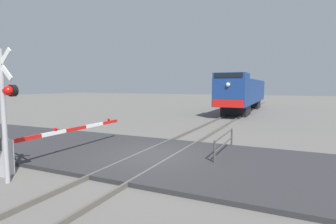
# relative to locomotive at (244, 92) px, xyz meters

# --- Properties ---
(ground_plane) EXTENTS (160.00, 160.00, 0.00)m
(ground_plane) POSITION_rel_locomotive_xyz_m (0.00, -22.12, -2.17)
(ground_plane) COLOR #605E59
(rail_track_left) EXTENTS (0.08, 80.00, 0.15)m
(rail_track_left) POSITION_rel_locomotive_xyz_m (-0.72, -22.12, -2.10)
(rail_track_left) COLOR #59544C
(rail_track_left) RESTS_ON ground_plane
(rail_track_right) EXTENTS (0.08, 80.00, 0.15)m
(rail_track_right) POSITION_rel_locomotive_xyz_m (0.72, -22.12, -2.10)
(rail_track_right) COLOR #59544C
(rail_track_right) RESTS_ON ground_plane
(road_surface) EXTENTS (36.00, 6.24, 0.15)m
(road_surface) POSITION_rel_locomotive_xyz_m (0.00, -22.12, -2.10)
(road_surface) COLOR #2D2D30
(road_surface) RESTS_ON ground_plane
(locomotive) EXTENTS (2.84, 17.70, 4.08)m
(locomotive) POSITION_rel_locomotive_xyz_m (0.00, 0.00, 0.00)
(locomotive) COLOR black
(locomotive) RESTS_ON ground_plane
(crossing_signal) EXTENTS (1.18, 0.33, 4.01)m
(crossing_signal) POSITION_rel_locomotive_xyz_m (-2.75, -26.47, 0.32)
(crossing_signal) COLOR #ADADB2
(crossing_signal) RESTS_ON ground_plane
(crossing_gate) EXTENTS (0.36, 6.65, 1.29)m
(crossing_gate) POSITION_rel_locomotive_xyz_m (-3.44, -25.08, -1.35)
(crossing_gate) COLOR silver
(crossing_gate) RESTS_ON ground_plane
(guard_railing) EXTENTS (0.08, 3.16, 0.95)m
(guard_railing) POSITION_rel_locomotive_xyz_m (2.50, -20.67, -1.54)
(guard_railing) COLOR #4C4742
(guard_railing) RESTS_ON ground_plane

